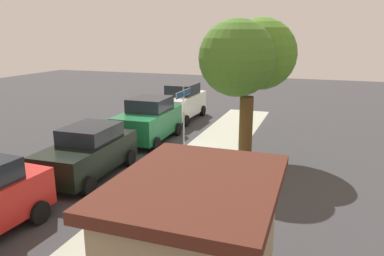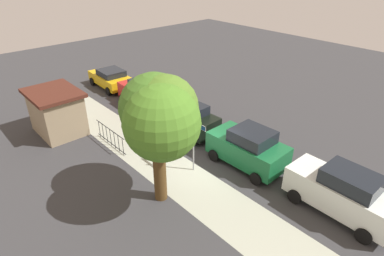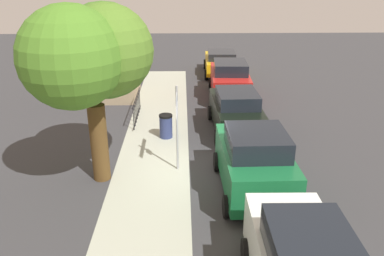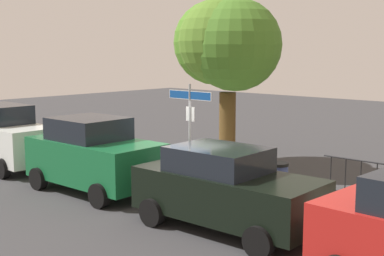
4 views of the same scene
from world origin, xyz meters
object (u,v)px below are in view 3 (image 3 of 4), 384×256
at_px(street_sign, 177,112).
at_px(shade_tree, 95,54).
at_px(car_black, 236,111).
at_px(trash_bin, 166,126).
at_px(car_red, 230,79).
at_px(utility_shed, 115,72).
at_px(car_green, 254,161).
at_px(car_yellow, 221,62).

bearing_deg(street_sign, shade_tree, 105.32).
distance_m(shade_tree, car_black, 6.98).
bearing_deg(trash_bin, car_red, -30.87).
distance_m(street_sign, car_black, 4.25).
xyz_separation_m(utility_shed, trash_bin, (-5.64, -2.90, -0.86)).
xyz_separation_m(car_red, trash_bin, (-5.34, 3.19, -0.49)).
xyz_separation_m(shade_tree, car_black, (3.94, -4.77, -3.23)).
bearing_deg(utility_shed, car_green, -149.83).
distance_m(shade_tree, car_green, 5.72).
bearing_deg(utility_shed, car_black, -131.29).
relative_size(utility_shed, trash_bin, 3.55).
distance_m(car_green, car_yellow, 14.40).
bearing_deg(utility_shed, trash_bin, -152.78).
bearing_deg(trash_bin, street_sign, -169.76).
relative_size(car_red, car_yellow, 1.05).
xyz_separation_m(street_sign, car_yellow, (12.90, -2.68, -1.32)).
distance_m(car_yellow, trash_bin, 10.63).
bearing_deg(trash_bin, shade_tree, 151.36).
distance_m(car_green, car_red, 9.60).
height_order(car_yellow, trash_bin, car_yellow).
xyz_separation_m(car_black, utility_shed, (5.10, 5.81, 0.43)).
relative_size(car_black, trash_bin, 4.36).
bearing_deg(utility_shed, car_red, -92.85).
distance_m(street_sign, car_red, 8.61).
bearing_deg(car_red, car_black, 178.92).
xyz_separation_m(car_black, car_yellow, (9.60, -0.27, -0.13)).
xyz_separation_m(car_green, car_black, (4.80, -0.05, -0.11)).
bearing_deg(car_black, street_sign, 142.14).
relative_size(shade_tree, car_yellow, 1.35).
height_order(car_red, utility_shed, utility_shed).
xyz_separation_m(car_green, car_red, (9.60, -0.33, -0.05)).
height_order(street_sign, car_black, street_sign).
bearing_deg(street_sign, car_yellow, -11.73).
bearing_deg(trash_bin, car_black, -79.54).
relative_size(street_sign, trash_bin, 3.05).
distance_m(shade_tree, utility_shed, 9.53).
relative_size(car_green, car_black, 0.95).
xyz_separation_m(car_yellow, trash_bin, (-10.14, 3.18, -0.30)).
relative_size(street_sign, car_green, 0.74).
height_order(car_red, car_yellow, car_red).
distance_m(street_sign, trash_bin, 3.24).
bearing_deg(shade_tree, car_black, -50.42).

